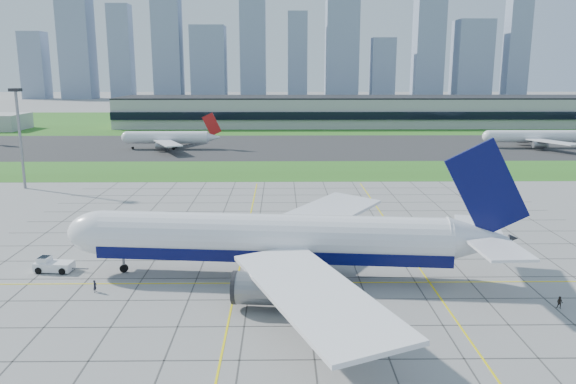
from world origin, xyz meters
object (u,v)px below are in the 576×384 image
Objects in this scene: pushback_tug at (52,265)px; distant_jet_2 at (535,136)px; crew_far at (560,303)px; crew_near at (95,286)px; distant_jet_1 at (169,137)px; airliner at (276,240)px; light_mast at (19,126)px.

distant_jet_2 reaches higher than pushback_tug.
crew_far is at bearing -5.94° from pushback_tug.
distant_jet_1 is (-17.32, 143.21, 3.61)m from crew_near.
distant_jet_1 is at bearing 18.50° from crew_near.
distant_jet_1 reaches higher than pushback_tug.
crew_near is 144.29m from distant_jet_1.
crew_far is at bearing -12.03° from airliner.
crew_far is (36.73, -11.72, -4.97)m from airliner.
distant_jet_2 is at bearing 51.07° from pushback_tug.
crew_far is at bearing -62.10° from distant_jet_1.
airliner is at bearing -154.09° from crew_far.
crew_far is 169.12m from distant_jet_1.
distant_jet_1 is 142.98m from distant_jet_2.
airliner is at bearing -44.48° from light_mast.
airliner is at bearing -125.78° from distant_jet_2.
distant_jet_1 is at bearing 112.77° from airliner.
crew_near reaches higher than crew_far.
crew_far is (61.78, -6.23, -0.07)m from crew_near.
pushback_tug is (31.51, -61.69, -15.17)m from light_mast.
pushback_tug is at bearing -148.00° from crew_far.
pushback_tug is 192.04m from distant_jet_2.
light_mast is at bearing -155.72° from distant_jet_2.
pushback_tug is (-34.21, 2.85, -4.77)m from airliner.
crew_near is at bearing -36.67° from pushback_tug.
crew_near is (9.16, -8.35, -0.14)m from pushback_tug.
pushback_tug is at bearing -62.95° from light_mast.
airliner is 42.10× the size of crew_far.
distant_jet_1 is (-8.16, 134.86, 3.47)m from pushback_tug.
light_mast is 14.63× the size of crew_near.
airliner reaches higher than pushback_tug.
distant_jet_2 is (125.65, 145.07, 3.61)m from crew_near.
crew_far is at bearing -36.66° from light_mast.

